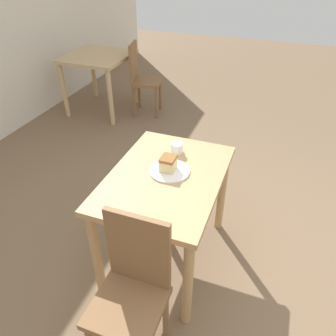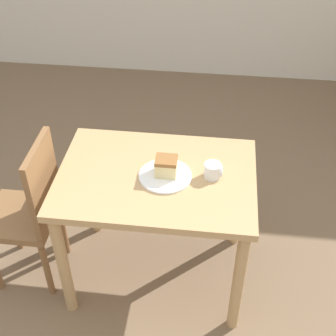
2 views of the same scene
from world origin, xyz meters
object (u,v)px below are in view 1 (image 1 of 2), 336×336
chair_near_window (132,290)px  plate (170,171)px  dining_table_near (166,190)px  coffee_mug (177,148)px  chair_far_corner (142,77)px  cake_slice (168,163)px  dining_table_far (99,65)px

chair_near_window → plate: 0.76m
dining_table_near → coffee_mug: bearing=4.4°
dining_table_near → plate: size_ratio=3.75×
chair_far_corner → cake_slice: 2.53m
chair_far_corner → cake_slice: size_ratio=8.82×
plate → cake_slice: cake_slice is taller
dining_table_far → cake_slice: bearing=-140.2°
chair_far_corner → cake_slice: bearing=-163.9°
plate → cake_slice: (0.00, 0.01, 0.05)m
dining_table_near → chair_far_corner: bearing=27.8°
cake_slice → plate: bearing=-107.8°
chair_near_window → cake_slice: size_ratio=8.82×
chair_near_window → coffee_mug: chair_near_window is taller
coffee_mug → chair_far_corner: bearing=30.6°
dining_table_far → cake_slice: cake_slice is taller
dining_table_far → chair_near_window: size_ratio=0.90×
chair_near_window → coffee_mug: bearing=95.2°
dining_table_far → plate: bearing=-140.0°
coffee_mug → dining_table_near: bearing=-175.6°
chair_near_window → cake_slice: chair_near_window is taller
cake_slice → coffee_mug: size_ratio=1.16×
plate → chair_near_window: bearing=-175.5°
dining_table_far → chair_far_corner: 0.59m
dining_table_far → coffee_mug: coffee_mug is taller
plate → coffee_mug: size_ratio=2.89×
chair_near_window → chair_far_corner: size_ratio=1.00×
plate → coffee_mug: coffee_mug is taller
dining_table_near → cake_slice: bearing=2.3°
chair_far_corner → cake_slice: chair_far_corner is taller
dining_table_far → cake_slice: 2.75m
coffee_mug → dining_table_far: bearing=42.8°
plate → cake_slice: size_ratio=2.49×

